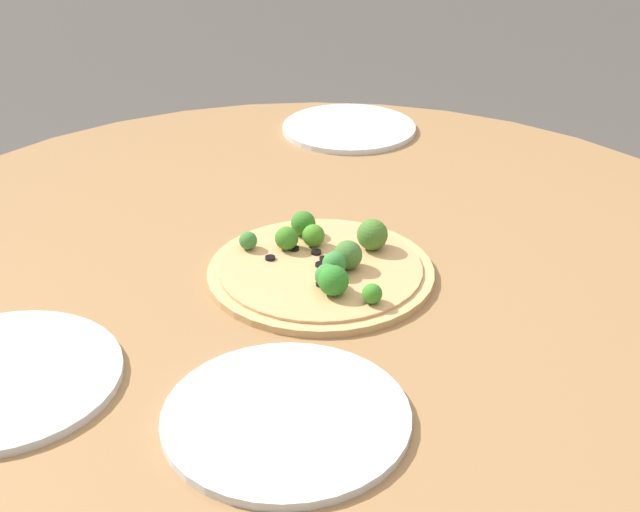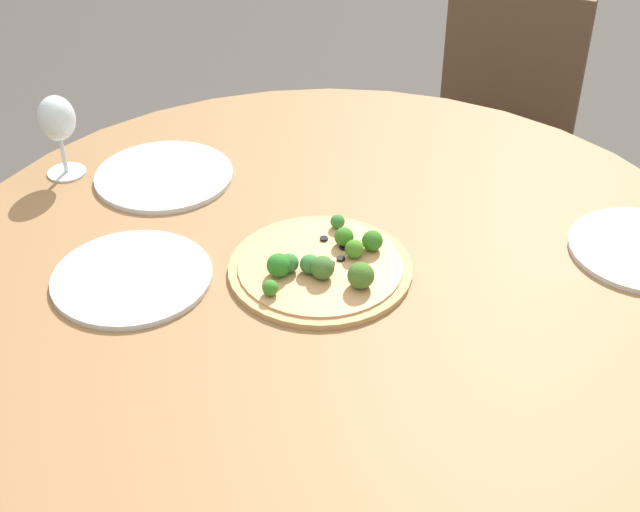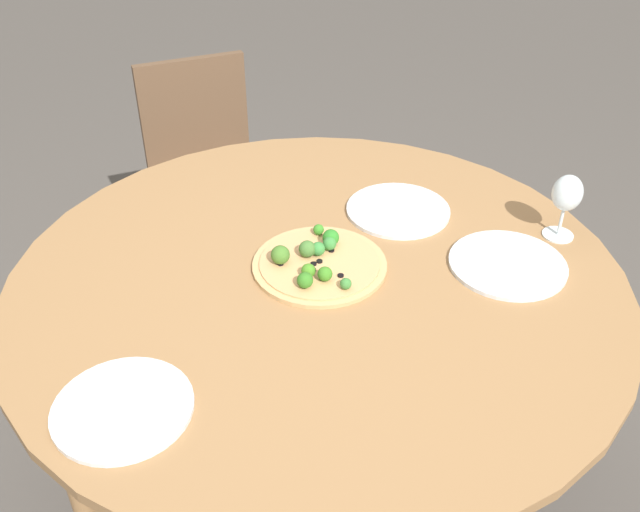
# 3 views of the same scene
# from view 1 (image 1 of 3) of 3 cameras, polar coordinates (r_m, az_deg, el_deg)

# --- Properties ---
(dining_table) EXTENTS (1.38, 1.38, 0.73)m
(dining_table) POSITION_cam_1_polar(r_m,az_deg,el_deg) (1.26, -0.44, -3.01)
(dining_table) COLOR olive
(dining_table) RESTS_ON ground_plane
(pizza) EXTENTS (0.31, 0.31, 0.06)m
(pizza) POSITION_cam_1_polar(r_m,az_deg,el_deg) (1.20, 0.19, -0.65)
(pizza) COLOR tan
(pizza) RESTS_ON dining_table
(plate_near) EXTENTS (0.27, 0.27, 0.01)m
(plate_near) POSITION_cam_1_polar(r_m,az_deg,el_deg) (1.06, -19.68, -7.34)
(plate_near) COLOR silver
(plate_near) RESTS_ON dining_table
(plate_far) EXTENTS (0.25, 0.25, 0.01)m
(plate_far) POSITION_cam_1_polar(r_m,az_deg,el_deg) (1.71, 1.86, 8.19)
(plate_far) COLOR silver
(plate_far) RESTS_ON dining_table
(plate_side) EXTENTS (0.26, 0.26, 0.01)m
(plate_side) POSITION_cam_1_polar(r_m,az_deg,el_deg) (0.95, -2.18, -10.27)
(plate_side) COLOR silver
(plate_side) RESTS_ON dining_table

